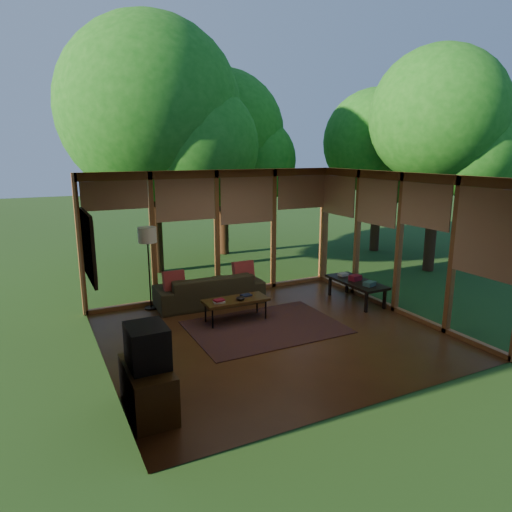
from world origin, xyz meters
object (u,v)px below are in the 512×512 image
television (147,346)px  coffee_table (236,301)px  floor_lamp (148,240)px  sofa (209,289)px  media_cabinet (148,389)px  side_console (356,283)px

television → coffee_table: 3.17m
television → floor_lamp: floor_lamp is taller
sofa → coffee_table: bearing=96.9°
television → sofa: bearing=58.7°
media_cabinet → coffee_table: media_cabinet is taller
television → floor_lamp: size_ratio=0.33×
sofa → media_cabinet: size_ratio=2.18×
sofa → media_cabinet: sofa is taller
sofa → coffee_table: (0.10, -1.11, 0.07)m
sofa → television: television is taller
floor_lamp → sofa: bearing=-13.1°
television → side_console: 5.33m
sofa → television: 4.00m
media_cabinet → side_console: media_cabinet is taller
television → floor_lamp: (0.91, 3.66, 0.56)m
sofa → floor_lamp: size_ratio=1.32×
media_cabinet → floor_lamp: floor_lamp is taller
television → coffee_table: (2.16, 2.28, -0.46)m
side_console → television: bearing=-156.0°
side_console → coffee_table: bearing=177.5°
sofa → floor_lamp: bearing=-11.1°
media_cabinet → side_console: (4.87, 2.16, 0.11)m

